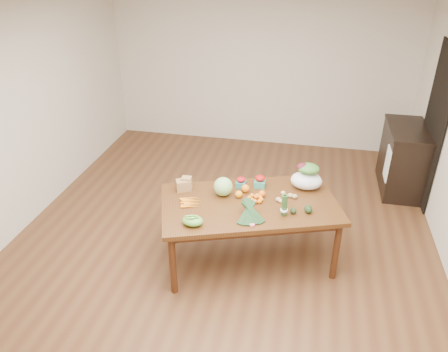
% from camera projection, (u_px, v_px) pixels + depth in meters
% --- Properties ---
extents(floor, '(6.00, 6.00, 0.00)m').
position_uv_depth(floor, '(223.00, 241.00, 5.27)').
color(floor, brown).
rests_on(floor, ground).
extents(ceiling, '(5.00, 6.00, 0.02)m').
position_uv_depth(ceiling, '(223.00, 2.00, 3.97)').
color(ceiling, white).
rests_on(ceiling, room_walls).
extents(room_walls, '(5.02, 6.02, 2.70)m').
position_uv_depth(room_walls, '(223.00, 138.00, 4.62)').
color(room_walls, beige).
rests_on(room_walls, floor).
extents(dining_table, '(2.09, 1.58, 0.75)m').
position_uv_depth(dining_table, '(249.00, 231.00, 4.81)').
color(dining_table, '#522F13').
rests_on(dining_table, floor).
extents(doorway_dark, '(0.02, 1.00, 2.10)m').
position_uv_depth(doorway_dark, '(434.00, 126.00, 5.69)').
color(doorway_dark, black).
rests_on(doorway_dark, floor).
extents(cabinet, '(0.52, 1.02, 0.94)m').
position_uv_depth(cabinet, '(402.00, 159.00, 6.16)').
color(cabinet, black).
rests_on(cabinet, floor).
extents(dish_towel, '(0.02, 0.28, 0.45)m').
position_uv_depth(dish_towel, '(387.00, 164.00, 5.85)').
color(dish_towel, white).
rests_on(dish_towel, cabinet).
extents(paper_bag, '(0.26, 0.24, 0.15)m').
position_uv_depth(paper_bag, '(184.00, 184.00, 4.81)').
color(paper_bag, olive).
rests_on(paper_bag, dining_table).
extents(cabbage, '(0.21, 0.21, 0.21)m').
position_uv_depth(cabbage, '(223.00, 187.00, 4.71)').
color(cabbage, '#99C571').
rests_on(cabbage, dining_table).
extents(strawberry_basket_a, '(0.13, 0.13, 0.09)m').
position_uv_depth(strawberry_basket_a, '(241.00, 183.00, 4.89)').
color(strawberry_basket_a, red).
rests_on(strawberry_basket_a, dining_table).
extents(strawberry_basket_b, '(0.15, 0.15, 0.11)m').
position_uv_depth(strawberry_basket_b, '(260.00, 182.00, 4.89)').
color(strawberry_basket_b, '#AD160B').
rests_on(strawberry_basket_b, dining_table).
extents(orange_a, '(0.08, 0.08, 0.08)m').
position_uv_depth(orange_a, '(239.00, 194.00, 4.69)').
color(orange_a, orange).
rests_on(orange_a, dining_table).
extents(orange_b, '(0.09, 0.09, 0.09)m').
position_uv_depth(orange_b, '(246.00, 189.00, 4.79)').
color(orange_b, '#F3540E').
rests_on(orange_b, dining_table).
extents(orange_c, '(0.08, 0.08, 0.08)m').
position_uv_depth(orange_c, '(262.00, 194.00, 4.70)').
color(orange_c, orange).
rests_on(orange_c, dining_table).
extents(mandarin_cluster, '(0.23, 0.23, 0.08)m').
position_uv_depth(mandarin_cluster, '(256.00, 198.00, 4.63)').
color(mandarin_cluster, orange).
rests_on(mandarin_cluster, dining_table).
extents(carrots, '(0.28, 0.28, 0.03)m').
position_uv_depth(carrots, '(192.00, 202.00, 4.60)').
color(carrots, orange).
rests_on(carrots, dining_table).
extents(snap_pea_bag, '(0.21, 0.16, 0.09)m').
position_uv_depth(snap_pea_bag, '(193.00, 221.00, 4.24)').
color(snap_pea_bag, '#60AB3A').
rests_on(snap_pea_bag, dining_table).
extents(kale_bunch, '(0.43, 0.48, 0.16)m').
position_uv_depth(kale_bunch, '(251.00, 213.00, 4.29)').
color(kale_bunch, black).
rests_on(kale_bunch, dining_table).
extents(asparagus_bundle, '(0.11, 0.14, 0.26)m').
position_uv_depth(asparagus_bundle, '(284.00, 205.00, 4.34)').
color(asparagus_bundle, '#457B38').
rests_on(asparagus_bundle, dining_table).
extents(potato_a, '(0.06, 0.05, 0.05)m').
position_uv_depth(potato_a, '(278.00, 199.00, 4.63)').
color(potato_a, tan).
rests_on(potato_a, dining_table).
extents(potato_b, '(0.05, 0.04, 0.04)m').
position_uv_depth(potato_b, '(281.00, 201.00, 4.61)').
color(potato_b, '#D2C079').
rests_on(potato_b, dining_table).
extents(potato_c, '(0.06, 0.05, 0.05)m').
position_uv_depth(potato_c, '(290.00, 195.00, 4.70)').
color(potato_c, tan).
rests_on(potato_c, dining_table).
extents(potato_d, '(0.05, 0.05, 0.04)m').
position_uv_depth(potato_d, '(283.00, 193.00, 4.75)').
color(potato_d, '#D7CA7C').
rests_on(potato_d, dining_table).
extents(potato_e, '(0.06, 0.05, 0.05)m').
position_uv_depth(potato_e, '(295.00, 196.00, 4.68)').
color(potato_e, tan).
rests_on(potato_e, dining_table).
extents(avocado_a, '(0.08, 0.10, 0.06)m').
position_uv_depth(avocado_a, '(293.00, 210.00, 4.43)').
color(avocado_a, black).
rests_on(avocado_a, dining_table).
extents(avocado_b, '(0.11, 0.13, 0.08)m').
position_uv_depth(avocado_b, '(308.00, 209.00, 4.44)').
color(avocado_b, black).
rests_on(avocado_b, dining_table).
extents(salad_bag, '(0.41, 0.36, 0.27)m').
position_uv_depth(salad_bag, '(307.00, 178.00, 4.82)').
color(salad_bag, white).
rests_on(salad_bag, dining_table).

